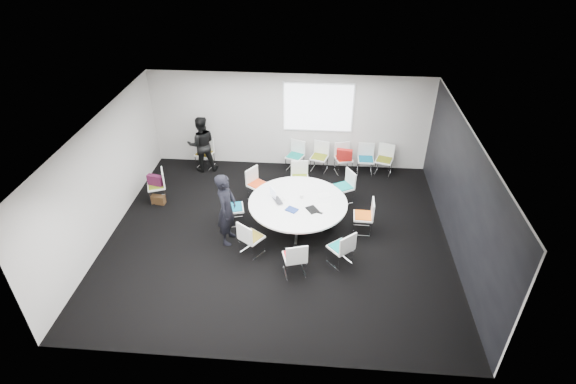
# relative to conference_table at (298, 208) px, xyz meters

# --- Properties ---
(room_shell) EXTENTS (8.08, 7.08, 2.88)m
(room_shell) POSITION_rel_conference_table_xyz_m (-0.34, -0.40, 0.85)
(room_shell) COLOR black
(room_shell) RESTS_ON ground
(conference_table) EXTENTS (2.35, 2.35, 0.73)m
(conference_table) POSITION_rel_conference_table_xyz_m (0.00, 0.00, 0.00)
(conference_table) COLOR silver
(conference_table) RESTS_ON ground
(projection_screen) EXTENTS (1.90, 0.03, 1.35)m
(projection_screen) POSITION_rel_conference_table_xyz_m (0.36, 3.06, 1.30)
(projection_screen) COLOR white
(projection_screen) RESTS_ON room_shell
(chair_ring_a) EXTENTS (0.46, 0.47, 0.88)m
(chair_ring_a) POSITION_rel_conference_table_xyz_m (1.57, -0.05, -0.28)
(chair_ring_a) COLOR silver
(chair_ring_a) RESTS_ON ground
(chair_ring_b) EXTENTS (0.62, 0.62, 0.88)m
(chair_ring_b) POSITION_rel_conference_table_xyz_m (1.13, 1.20, -0.28)
(chair_ring_b) COLOR silver
(chair_ring_b) RESTS_ON ground
(chair_ring_c) EXTENTS (0.51, 0.50, 0.88)m
(chair_ring_c) POSITION_rel_conference_table_xyz_m (-0.04, 1.53, -0.28)
(chair_ring_c) COLOR silver
(chair_ring_c) RESTS_ON ground
(chair_ring_d) EXTENTS (0.63, 0.63, 0.88)m
(chair_ring_d) POSITION_rel_conference_table_xyz_m (-1.13, 1.13, -0.28)
(chair_ring_d) COLOR silver
(chair_ring_d) RESTS_ON ground
(chair_ring_e) EXTENTS (0.55, 0.56, 0.88)m
(chair_ring_e) POSITION_rel_conference_table_xyz_m (-1.57, 0.03, -0.28)
(chair_ring_e) COLOR silver
(chair_ring_e) RESTS_ON ground
(chair_ring_f) EXTENTS (0.63, 0.63, 0.88)m
(chair_ring_f) POSITION_rel_conference_table_xyz_m (-0.97, -1.06, -0.28)
(chair_ring_f) COLOR silver
(chair_ring_f) RESTS_ON ground
(chair_ring_g) EXTENTS (0.57, 0.56, 0.88)m
(chair_ring_g) POSITION_rel_conference_table_xyz_m (0.04, -1.64, -0.28)
(chair_ring_g) COLOR silver
(chair_ring_g) RESTS_ON ground
(chair_ring_h) EXTENTS (0.64, 0.64, 0.88)m
(chair_ring_h) POSITION_rel_conference_table_xyz_m (1.02, -1.25, -0.28)
(chair_ring_h) COLOR silver
(chair_ring_h) RESTS_ON ground
(chair_back_a) EXTENTS (0.59, 0.59, 0.88)m
(chair_back_a) POSITION_rel_conference_table_xyz_m (-0.25, 2.76, -0.28)
(chair_back_a) COLOR silver
(chair_back_a) RESTS_ON ground
(chair_back_b) EXTENTS (0.57, 0.56, 0.88)m
(chair_back_b) POSITION_rel_conference_table_xyz_m (0.46, 2.76, -0.28)
(chair_back_b) COLOR silver
(chair_back_b) RESTS_ON ground
(chair_back_c) EXTENTS (0.57, 0.56, 0.88)m
(chair_back_c) POSITION_rel_conference_table_xyz_m (1.16, 2.73, -0.28)
(chair_back_c) COLOR silver
(chair_back_c) RESTS_ON ground
(chair_back_d) EXTENTS (0.46, 0.45, 0.88)m
(chair_back_d) POSITION_rel_conference_table_xyz_m (1.80, 2.73, -0.28)
(chair_back_d) COLOR silver
(chair_back_d) RESTS_ON ground
(chair_back_e) EXTENTS (0.58, 0.57, 0.88)m
(chair_back_e) POSITION_rel_conference_table_xyz_m (2.32, 2.74, -0.28)
(chair_back_e) COLOR silver
(chair_back_e) RESTS_ON ground
(chair_spare_left) EXTENTS (0.59, 0.59, 0.88)m
(chair_spare_left) POSITION_rel_conference_table_xyz_m (-3.76, 0.86, -0.28)
(chair_spare_left) COLOR silver
(chair_spare_left) RESTS_ON ground
(chair_person_back) EXTENTS (0.56, 0.56, 0.88)m
(chair_person_back) POSITION_rel_conference_table_xyz_m (-2.93, 2.72, -0.28)
(chair_person_back) COLOR silver
(chair_person_back) RESTS_ON ground
(person_main) EXTENTS (0.50, 0.70, 1.78)m
(person_main) POSITION_rel_conference_table_xyz_m (-1.57, -0.65, 0.34)
(person_main) COLOR black
(person_main) RESTS_ON ground
(person_back) EXTENTS (0.96, 0.84, 1.67)m
(person_back) POSITION_rel_conference_table_xyz_m (-2.94, 2.55, 0.28)
(person_back) COLOR black
(person_back) RESTS_ON ground
(laptop) EXTENTS (0.37, 0.43, 0.03)m
(laptop) POSITION_rel_conference_table_xyz_m (-0.43, 0.01, 0.19)
(laptop) COLOR #333338
(laptop) RESTS_ON conference_table
(laptop_lid) EXTENTS (0.17, 0.26, 0.22)m
(laptop_lid) POSITION_rel_conference_table_xyz_m (-0.62, 0.16, 0.31)
(laptop_lid) COLOR silver
(laptop_lid) RESTS_ON conference_table
(notebook_black) EXTENTS (0.35, 0.37, 0.02)m
(notebook_black) POSITION_rel_conference_table_xyz_m (0.35, -0.30, 0.19)
(notebook_black) COLOR black
(notebook_black) RESTS_ON conference_table
(tablet_folio) EXTENTS (0.32, 0.30, 0.03)m
(tablet_folio) POSITION_rel_conference_table_xyz_m (-0.12, -0.35, 0.19)
(tablet_folio) COLOR navy
(tablet_folio) RESTS_ON conference_table
(papers_right) EXTENTS (0.35, 0.30, 0.00)m
(papers_right) POSITION_rel_conference_table_xyz_m (0.61, 0.35, 0.18)
(papers_right) COLOR white
(papers_right) RESTS_ON conference_table
(papers_front) EXTENTS (0.34, 0.27, 0.00)m
(papers_front) POSITION_rel_conference_table_xyz_m (0.63, -0.11, 0.18)
(papers_front) COLOR white
(papers_front) RESTS_ON conference_table
(cup) EXTENTS (0.08, 0.08, 0.09)m
(cup) POSITION_rel_conference_table_xyz_m (0.08, 0.18, 0.22)
(cup) COLOR white
(cup) RESTS_ON conference_table
(phone) EXTENTS (0.16, 0.12, 0.01)m
(phone) POSITION_rel_conference_table_xyz_m (0.52, -0.40, 0.18)
(phone) COLOR black
(phone) RESTS_ON conference_table
(maroon_bag) EXTENTS (0.42, 0.23, 0.28)m
(maroon_bag) POSITION_rel_conference_table_xyz_m (-3.78, 0.86, 0.07)
(maroon_bag) COLOR #46122D
(maroon_bag) RESTS_ON chair_spare_left
(brown_bag) EXTENTS (0.38, 0.20, 0.24)m
(brown_bag) POSITION_rel_conference_table_xyz_m (-3.72, 0.69, -0.43)
(brown_bag) COLOR #382312
(brown_bag) RESTS_ON ground
(red_jacket) EXTENTS (0.46, 0.23, 0.36)m
(red_jacket) POSITION_rel_conference_table_xyz_m (1.16, 2.51, 0.15)
(red_jacket) COLOR #A71714
(red_jacket) RESTS_ON chair_back_c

